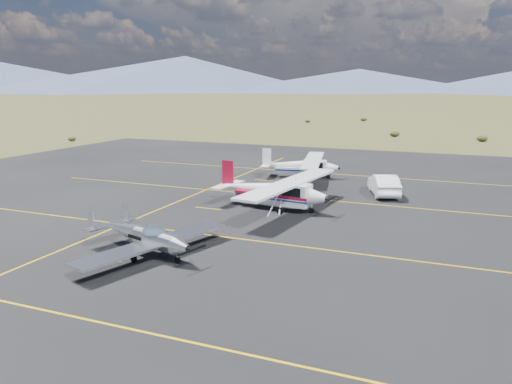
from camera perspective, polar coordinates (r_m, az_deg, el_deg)
The scene contains 6 objects.
ground at distance 27.02m, azimuth -7.23°, elevation -6.09°, with size 1600.00×1600.00×0.00m, color #383D1C.
apron at distance 33.03m, azimuth -1.28°, elevation -2.58°, with size 72.00×72.00×0.02m, color black.
aircraft_low_wing at distance 25.80m, azimuth -12.40°, elevation -4.99°, with size 6.62×9.00×1.96m.
aircraft_cessna at distance 34.21m, azimuth 2.02°, elevation 0.29°, with size 7.37×12.19×3.07m.
aircraft_plain at distance 45.80m, azimuth 5.21°, elevation 3.08°, with size 6.58×10.49×2.65m.
sedan at distance 39.81m, azimuth 14.39°, elevation 0.83°, with size 1.73×4.96×1.63m, color white.
Camera 1 is at (12.73, -22.28, 8.49)m, focal length 35.00 mm.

